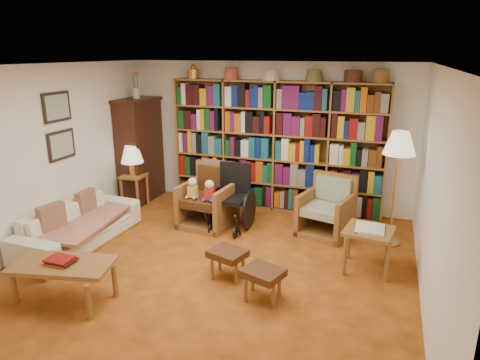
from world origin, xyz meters
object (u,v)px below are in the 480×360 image
at_px(side_table_papers, 368,235).
at_px(footstool_a, 228,255).
at_px(floor_lamp, 399,148).
at_px(coffee_table, 63,267).
at_px(armchair_sage, 326,211).
at_px(armchair_leather, 210,199).
at_px(sofa, 79,225).
at_px(footstool_b, 263,275).
at_px(side_table_lamp, 134,183).
at_px(wheelchair, 232,199).

relative_size(side_table_papers, footstool_a, 1.29).
bearing_deg(footstool_a, floor_lamp, 41.49).
bearing_deg(coffee_table, footstool_a, 34.58).
xyz_separation_m(armchair_sage, floor_lamp, (0.93, -0.15, 1.08)).
relative_size(armchair_leather, floor_lamp, 0.59).
relative_size(sofa, side_table_papers, 3.02).
xyz_separation_m(floor_lamp, footstool_b, (-1.32, -1.96, -1.12)).
xyz_separation_m(floor_lamp, coffee_table, (-3.38, -2.69, -1.02)).
bearing_deg(armchair_leather, footstool_b, -52.52).
xyz_separation_m(floor_lamp, footstool_a, (-1.86, -1.64, -1.12)).
bearing_deg(sofa, armchair_leather, -45.99).
height_order(side_table_papers, coffee_table, side_table_papers).
bearing_deg(side_table_lamp, footstool_a, -36.19).
relative_size(sofa, wheelchair, 1.94).
bearing_deg(wheelchair, footstool_a, -71.76).
bearing_deg(footstool_b, side_table_papers, 45.65).
xyz_separation_m(armchair_leather, footstool_a, (0.88, -1.54, -0.11)).
bearing_deg(armchair_leather, coffee_table, -103.97).
height_order(sofa, wheelchair, wheelchair).
distance_m(side_table_lamp, side_table_papers, 4.16).
bearing_deg(floor_lamp, footstool_a, -138.51).
height_order(sofa, footstool_a, sofa).
height_order(sofa, coffee_table, sofa).
xyz_separation_m(side_table_lamp, wheelchair, (1.95, -0.29, 0.03)).
xyz_separation_m(side_table_lamp, side_table_papers, (4.03, -1.04, 0.04)).
bearing_deg(wheelchair, armchair_sage, 11.86).
bearing_deg(floor_lamp, armchair_sage, 170.69).
distance_m(sofa, side_table_lamp, 1.60).
bearing_deg(side_table_lamp, armchair_leather, -9.22).
bearing_deg(side_table_papers, floor_lamp, 73.05).
distance_m(wheelchair, coffee_table, 2.75).
xyz_separation_m(sofa, footstool_a, (2.34, -0.20, 0.00)).
bearing_deg(sofa, wheelchair, -53.42).
height_order(armchair_sage, coffee_table, armchair_sage).
bearing_deg(footstool_b, sofa, 169.87).
xyz_separation_m(side_table_lamp, floor_lamp, (4.30, -0.15, 0.98)).
height_order(side_table_lamp, armchair_leather, armchair_leather).
xyz_separation_m(armchair_leather, side_table_papers, (2.47, -0.78, 0.07)).
height_order(wheelchair, coffee_table, wheelchair).
distance_m(floor_lamp, side_table_papers, 1.32).
relative_size(floor_lamp, footstool_a, 3.27).
bearing_deg(side_table_lamp, footstool_b, -35.25).
height_order(footstool_a, coffee_table, coffee_table).
height_order(armchair_leather, footstool_a, armchair_leather).
relative_size(side_table_papers, footstool_b, 1.26).
xyz_separation_m(armchair_leather, footstool_b, (1.42, -1.85, -0.10)).
bearing_deg(floor_lamp, coffee_table, -141.47).
bearing_deg(footstool_a, wheelchair, 108.24).
bearing_deg(footstool_b, armchair_sage, 79.66).
relative_size(side_table_lamp, wheelchair, 0.58).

